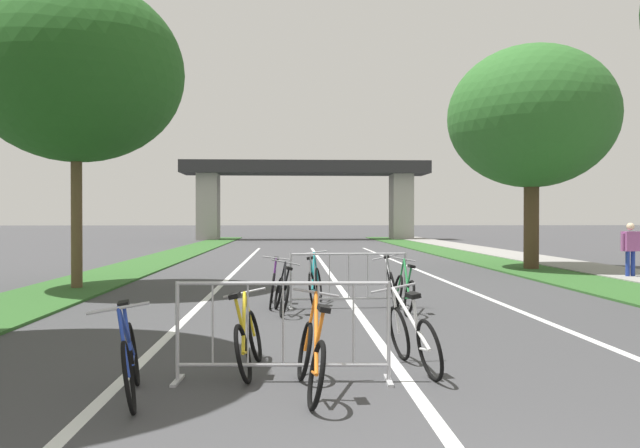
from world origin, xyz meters
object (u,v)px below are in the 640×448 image
at_px(bicycle_yellow_8, 248,341).
at_px(tree_left_pine_near, 76,72).
at_px(bicycle_orange_6, 311,357).
at_px(pedestrian_waiting, 630,245).
at_px(bicycle_green_3, 404,292).
at_px(crowd_barrier_nearest, 283,332).
at_px(bicycle_black_1, 282,294).
at_px(bicycle_white_4, 413,337).
at_px(tree_right_cypress_far, 532,117).
at_px(crowd_barrier_second, 349,281).
at_px(bicycle_blue_2, 130,360).
at_px(bicycle_purple_7, 273,286).
at_px(bicycle_silver_0, 392,285).
at_px(bicycle_teal_5, 315,284).

bearing_deg(bicycle_yellow_8, tree_left_pine_near, 123.17).
bearing_deg(bicycle_orange_6, bicycle_yellow_8, 122.61).
bearing_deg(pedestrian_waiting, bicycle_green_3, 29.19).
relative_size(crowd_barrier_nearest, bicycle_orange_6, 1.38).
xyz_separation_m(bicycle_black_1, bicycle_white_4, (1.52, -4.28, 0.03)).
distance_m(tree_right_cypress_far, crowd_barrier_nearest, 16.48).
height_order(crowd_barrier_second, bicycle_orange_6, crowd_barrier_second).
height_order(crowd_barrier_nearest, bicycle_black_1, crowd_barrier_nearest).
bearing_deg(crowd_barrier_second, crowd_barrier_nearest, -102.66).
relative_size(bicycle_blue_2, bicycle_white_4, 0.97).
relative_size(bicycle_blue_2, pedestrian_waiting, 1.01).
relative_size(crowd_barrier_second, bicycle_blue_2, 1.43).
relative_size(tree_right_cypress_far, bicycle_purple_7, 4.24).
distance_m(crowd_barrier_nearest, bicycle_orange_6, 0.55).
distance_m(tree_left_pine_near, bicycle_yellow_8, 10.63).
distance_m(tree_right_cypress_far, bicycle_yellow_8, 16.37).
bearing_deg(bicycle_white_4, bicycle_green_3, 72.17).
bearing_deg(bicycle_blue_2, bicycle_silver_0, -130.98).
bearing_deg(bicycle_silver_0, crowd_barrier_second, -145.33).
bearing_deg(crowd_barrier_nearest, bicycle_orange_6, -58.58).
relative_size(bicycle_silver_0, bicycle_blue_2, 1.04).
xyz_separation_m(crowd_barrier_nearest, bicycle_blue_2, (-1.43, -0.54, -0.15)).
bearing_deg(bicycle_white_4, crowd_barrier_nearest, -172.23).
relative_size(tree_left_pine_near, bicycle_blue_2, 4.62).
height_order(bicycle_green_3, bicycle_teal_5, bicycle_teal_5).
bearing_deg(tree_left_pine_near, bicycle_blue_2, -68.57).
relative_size(crowd_barrier_nearest, bicycle_purple_7, 1.31).
distance_m(crowd_barrier_second, bicycle_white_4, 4.85).
bearing_deg(bicycle_blue_2, crowd_barrier_second, -126.01).
relative_size(crowd_barrier_second, bicycle_yellow_8, 1.44).
xyz_separation_m(crowd_barrier_nearest, bicycle_white_4, (1.45, 0.43, -0.15)).
relative_size(bicycle_green_3, pedestrian_waiting, 1.05).
relative_size(bicycle_white_4, bicycle_teal_5, 0.96).
bearing_deg(bicycle_purple_7, bicycle_white_4, 107.76).
bearing_deg(bicycle_purple_7, tree_left_pine_near, -32.25).
relative_size(bicycle_white_4, pedestrian_waiting, 1.04).
bearing_deg(crowd_barrier_second, bicycle_purple_7, 164.49).
relative_size(bicycle_purple_7, bicycle_yellow_8, 1.10).
height_order(bicycle_orange_6, pedestrian_waiting, pedestrian_waiting).
xyz_separation_m(tree_left_pine_near, crowd_barrier_nearest, (5.04, -8.66, -4.70)).
relative_size(tree_right_cypress_far, pedestrian_waiting, 4.67).
xyz_separation_m(tree_right_cypress_far, bicycle_yellow_8, (-8.43, -13.23, -4.69)).
height_order(bicycle_black_1, bicycle_blue_2, bicycle_blue_2).
bearing_deg(bicycle_teal_5, bicycle_yellow_8, -90.92).
relative_size(bicycle_silver_0, bicycle_teal_5, 0.97).
bearing_deg(pedestrian_waiting, tree_right_cypress_far, -71.38).
bearing_deg(bicycle_teal_5, tree_right_cypress_far, 55.35).
bearing_deg(pedestrian_waiting, bicycle_white_4, 42.40).
xyz_separation_m(bicycle_teal_5, bicycle_purple_7, (-0.83, -0.19, 0.00)).
distance_m(tree_right_cypress_far, bicycle_blue_2, 17.70).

